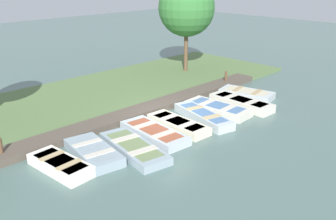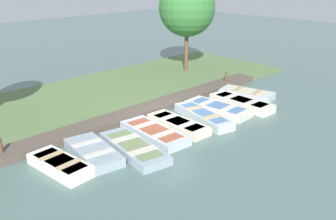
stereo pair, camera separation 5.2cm
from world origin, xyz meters
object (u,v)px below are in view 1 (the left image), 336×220
object	(u,v)px
rowboat_0	(61,165)
rowboat_6	(218,108)
rowboat_5	(203,116)
rowboat_7	(241,103)
rowboat_1	(93,152)
mooring_post_near	(1,149)
mooring_post_far	(226,78)
park_tree_left	(187,8)
rowboat_2	(134,148)
rowboat_3	(154,133)
rowboat_4	(178,124)
rowboat_8	(247,94)

from	to	relation	value
rowboat_0	rowboat_6	xyz separation A→B (m)	(0.30, 8.39, -0.01)
rowboat_5	rowboat_7	bearing A→B (deg)	99.80
rowboat_1	rowboat_7	size ratio (longest dim) A/B	0.87
rowboat_6	mooring_post_near	bearing A→B (deg)	-108.16
rowboat_1	rowboat_5	world-z (taller)	rowboat_5
mooring_post_far	park_tree_left	world-z (taller)	park_tree_left
rowboat_7	park_tree_left	bearing A→B (deg)	157.35
rowboat_2	rowboat_3	bearing A→B (deg)	117.27
rowboat_0	rowboat_1	bearing A→B (deg)	86.42
rowboat_4	rowboat_8	distance (m)	5.81
rowboat_1	rowboat_8	size ratio (longest dim) A/B	0.98
rowboat_0	mooring_post_far	world-z (taller)	mooring_post_far
rowboat_0	rowboat_1	world-z (taller)	rowboat_0
rowboat_8	park_tree_left	xyz separation A→B (m)	(-5.88, 1.44, 4.07)
park_tree_left	rowboat_2	bearing A→B (deg)	-56.72
rowboat_2	rowboat_8	bearing A→B (deg)	104.71
rowboat_3	rowboat_4	distance (m)	1.37
rowboat_3	rowboat_6	size ratio (longest dim) A/B	1.02
mooring_post_near	park_tree_left	xyz separation A→B (m)	(-3.74, 13.94, 3.80)
rowboat_1	park_tree_left	distance (m)	13.48
rowboat_7	rowboat_8	distance (m)	1.67
rowboat_0	rowboat_1	distance (m)	1.38
rowboat_8	mooring_post_near	distance (m)	12.69
rowboat_1	mooring_post_near	distance (m)	3.31
rowboat_0	rowboat_7	distance (m)	9.87
rowboat_7	rowboat_8	size ratio (longest dim) A/B	1.12
rowboat_7	rowboat_8	xyz separation A→B (m)	(-0.69, 1.52, -0.02)
rowboat_4	park_tree_left	size ratio (longest dim) A/B	0.51
rowboat_6	rowboat_0	bearing A→B (deg)	-95.65
park_tree_left	rowboat_7	bearing A→B (deg)	-24.23
rowboat_4	rowboat_6	bearing A→B (deg)	92.81
rowboat_6	rowboat_2	bearing A→B (deg)	-89.45
rowboat_1	rowboat_2	world-z (taller)	rowboat_1
rowboat_4	rowboat_7	size ratio (longest dim) A/B	0.92
rowboat_1	rowboat_6	bearing A→B (deg)	96.58
rowboat_7	park_tree_left	distance (m)	8.26
rowboat_3	mooring_post_far	xyz separation A→B (m)	(-2.41, 8.09, 0.28)
park_tree_left	rowboat_6	bearing A→B (deg)	-35.42
rowboat_1	rowboat_3	bearing A→B (deg)	93.80
mooring_post_far	rowboat_3	bearing A→B (deg)	-73.39
rowboat_7	mooring_post_near	bearing A→B (deg)	-102.86
rowboat_2	rowboat_7	size ratio (longest dim) A/B	1.07
rowboat_0	mooring_post_near	size ratio (longest dim) A/B	2.95
rowboat_4	mooring_post_near	bearing A→B (deg)	-107.69
rowboat_2	rowboat_3	distance (m)	1.57
rowboat_0	mooring_post_far	xyz separation A→B (m)	(-2.17, 12.30, 0.26)
rowboat_7	mooring_post_near	distance (m)	11.35
rowboat_4	rowboat_6	world-z (taller)	rowboat_6
rowboat_4	rowboat_5	xyz separation A→B (m)	(0.16, 1.51, 0.02)
rowboat_0	rowboat_6	world-z (taller)	rowboat_0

